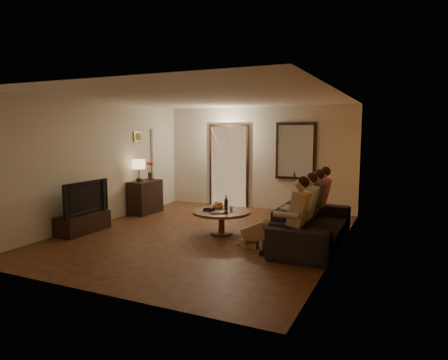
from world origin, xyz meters
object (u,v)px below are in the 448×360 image
at_px(sofa, 313,224).
at_px(dog, 255,232).
at_px(person_d, 318,202).
at_px(laptop, 220,213).
at_px(table_lamp, 139,170).
at_px(wine_bottle, 226,202).
at_px(tv_stand, 83,223).
at_px(person_c, 312,207).
at_px(person_a, 295,221).
at_px(dresser, 145,197).
at_px(coffee_table, 222,222).
at_px(person_b, 304,213).
at_px(tv, 82,198).
at_px(bowl, 218,207).

xyz_separation_m(sofa, dog, (-0.84, -0.67, -0.09)).
bearing_deg(person_d, laptop, -142.60).
height_order(table_lamp, wine_bottle, table_lamp).
bearing_deg(wine_bottle, person_d, 26.91).
bearing_deg(wine_bottle, laptop, -82.50).
xyz_separation_m(tv_stand, person_c, (4.19, 1.39, 0.42)).
distance_m(sofa, person_a, 0.94).
relative_size(sofa, dog, 4.49).
xyz_separation_m(dresser, coffee_table, (2.52, -0.99, -0.17)).
bearing_deg(dresser, wine_bottle, -19.08).
xyz_separation_m(person_a, laptop, (-1.58, 0.59, -0.14)).
height_order(person_d, coffee_table, person_d).
relative_size(dresser, person_c, 0.74).
bearing_deg(person_d, sofa, -83.66).
distance_m(person_d, wine_bottle, 1.82).
distance_m(tv_stand, person_a, 4.22).
xyz_separation_m(person_d, dog, (-0.74, -1.57, -0.32)).
height_order(person_a, person_b, same).
height_order(dresser, tv_stand, dresser).
relative_size(tv_stand, tv, 0.97).
bearing_deg(tv_stand, person_c, 18.36).
distance_m(person_b, dog, 0.89).
height_order(tv_stand, tv, tv).
relative_size(sofa, person_c, 2.09).
bearing_deg(wine_bottle, tv, -155.57).
relative_size(table_lamp, tv, 0.48).
bearing_deg(laptop, person_c, -12.49).
relative_size(person_b, dog, 2.14).
bearing_deg(table_lamp, person_a, -21.38).
height_order(coffee_table, wine_bottle, wine_bottle).
distance_m(table_lamp, tv, 1.87).
bearing_deg(person_a, dog, 162.60).
xyz_separation_m(dresser, table_lamp, (0.00, -0.22, 0.67)).
bearing_deg(person_c, tv, -161.64).
distance_m(person_a, wine_bottle, 1.90).
xyz_separation_m(table_lamp, person_c, (4.19, -0.44, -0.46)).
bearing_deg(tv, wine_bottle, -65.57).
height_order(tv, person_d, person_d).
height_order(sofa, person_a, person_a).
relative_size(table_lamp, wine_bottle, 1.74).
bearing_deg(person_c, person_a, -90.00).
xyz_separation_m(dresser, laptop, (2.62, -1.27, 0.07)).
distance_m(table_lamp, person_b, 4.35).
xyz_separation_m(bowl, laptop, (0.28, -0.50, -0.02)).
bearing_deg(person_b, sofa, 71.57).
distance_m(wine_bottle, laptop, 0.41).
distance_m(tv, person_b, 4.27).
relative_size(person_c, dog, 2.14).
xyz_separation_m(tv, person_c, (4.19, 1.39, -0.09)).
relative_size(dresser, wine_bottle, 2.87).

